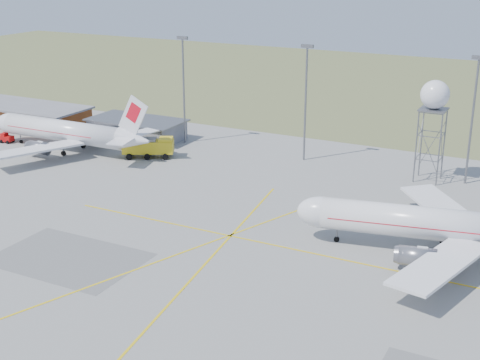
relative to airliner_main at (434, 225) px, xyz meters
The scene contains 11 objects.
grass_strip 104.81m from the airliner_main, 100.41° to the left, with size 400.00×120.00×0.03m, color #556236.
building_orange 97.21m from the airliner_main, 165.08° to the left, with size 33.00×12.00×4.30m.
building_grey 69.42m from the airliner_main, 157.09° to the left, with size 19.00×10.00×3.90m.
mast_a 61.79m from the airliner_main, 151.71° to the left, with size 2.20×0.50×20.50m.
mast_b 41.80m from the airliner_main, 134.90° to the left, with size 2.20×0.50×20.50m.
mast_c 30.20m from the airliner_main, 91.81° to the left, with size 2.20×0.50×20.50m.
airliner_main is the anchor object (origin of this frame).
airliner_far 71.70m from the airliner_main, 168.86° to the left, with size 35.33×34.38×12.03m.
radar_tower 29.01m from the airliner_main, 103.61° to the left, with size 4.55×4.55×16.49m.
fire_truck 57.12m from the airliner_main, 162.09° to the left, with size 9.51×6.84×3.65m.
baggage_tug 85.88m from the airliner_main, behind, with size 2.56×2.15×1.87m.
Camera 1 is at (32.57, -40.98, 35.46)m, focal length 50.00 mm.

